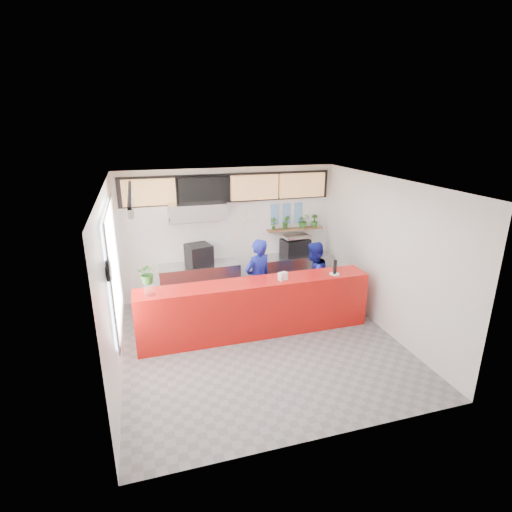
{
  "coord_description": "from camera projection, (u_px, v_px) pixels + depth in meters",
  "views": [
    {
      "loc": [
        -1.99,
        -6.29,
        3.96
      ],
      "look_at": [
        0.1,
        0.7,
        1.5
      ],
      "focal_mm": 28.0,
      "sensor_mm": 36.0,
      "label": 1
    }
  ],
  "objects": [
    {
      "name": "wall_clock_face",
      "position": [
        111.0,
        271.0,
        5.38
      ],
      "size": [
        0.02,
        0.26,
        0.26
      ],
      "primitive_type": "cylinder",
      "rotation": [
        0.0,
        1.57,
        0.0
      ],
      "color": "white",
      "rests_on": "wall_left"
    },
    {
      "name": "cream_band",
      "position": [
        229.0,
        186.0,
        8.94
      ],
      "size": [
        5.0,
        0.02,
        0.8
      ],
      "primitive_type": "cube",
      "color": "beige",
      "rests_on": "wall_back"
    },
    {
      "name": "photo_frame_e",
      "position": [
        287.0,
        219.0,
        9.59
      ],
      "size": [
        0.2,
        0.02,
        0.25
      ],
      "primitive_type": "cube",
      "color": "#598CBF",
      "rests_on": "wall_back"
    },
    {
      "name": "dec_plate_c",
      "position": [
        236.0,
        235.0,
        9.33
      ],
      "size": [
        0.24,
        0.03,
        0.24
      ],
      "primitive_type": "cylinder",
      "rotation": [
        1.57,
        0.0,
        0.0
      ],
      "color": "silver",
      "rests_on": "wall_back"
    },
    {
      "name": "staff_center",
      "position": [
        258.0,
        280.0,
        8.2
      ],
      "size": [
        0.74,
        0.62,
        1.74
      ],
      "primitive_type": "imported",
      "rotation": [
        0.0,
        0.0,
        3.5
      ],
      "color": "navy",
      "rests_on": "ground"
    },
    {
      "name": "herb_b",
      "position": [
        286.0,
        222.0,
        9.52
      ],
      "size": [
        0.22,
        0.2,
        0.34
      ],
      "primitive_type": "imported",
      "rotation": [
        0.0,
        0.0,
        -0.31
      ],
      "color": "#295E21",
      "rests_on": "herb_shelf"
    },
    {
      "name": "dec_plate_d",
      "position": [
        251.0,
        215.0,
        9.28
      ],
      "size": [
        0.24,
        0.03,
        0.24
      ],
      "primitive_type": "cylinder",
      "rotation": [
        1.57,
        0.0,
        0.0
      ],
      "color": "silver",
      "rests_on": "wall_back"
    },
    {
      "name": "staff_right",
      "position": [
        313.0,
        278.0,
        8.53
      ],
      "size": [
        0.97,
        0.91,
        1.58
      ],
      "primitive_type": "imported",
      "rotation": [
        0.0,
        0.0,
        3.68
      ],
      "color": "navy",
      "rests_on": "ground"
    },
    {
      "name": "ceiling",
      "position": [
        262.0,
        183.0,
        6.55
      ],
      "size": [
        5.0,
        5.0,
        0.0
      ],
      "primitive_type": "plane",
      "rotation": [
        3.14,
        0.0,
        0.0
      ],
      "color": "silver"
    },
    {
      "name": "floor",
      "position": [
        262.0,
        343.0,
        7.51
      ],
      "size": [
        5.0,
        5.0,
        0.0
      ],
      "primitive_type": "plane",
      "color": "slate",
      "rests_on": "ground"
    },
    {
      "name": "extraction_hood",
      "position": [
        197.0,
        211.0,
        8.56
      ],
      "size": [
        1.2,
        0.7,
        0.35
      ],
      "primitive_type": "cube",
      "color": "#B2B5BA",
      "rests_on": "ceiling"
    },
    {
      "name": "photo_frame_b",
      "position": [
        287.0,
        208.0,
        9.51
      ],
      "size": [
        0.2,
        0.02,
        0.25
      ],
      "primitive_type": "cube",
      "color": "#598CBF",
      "rests_on": "wall_back"
    },
    {
      "name": "menu_board_mid_right",
      "position": [
        255.0,
        187.0,
        9.01
      ],
      "size": [
        1.1,
        0.1,
        0.55
      ],
      "primitive_type": "cube",
      "color": "tan",
      "rests_on": "wall_back"
    },
    {
      "name": "espresso_machine",
      "position": [
        295.0,
        247.0,
        9.57
      ],
      "size": [
        0.69,
        0.54,
        0.4
      ],
      "primitive_type": "cube",
      "rotation": [
        0.0,
        0.0,
        0.15
      ],
      "color": "black",
      "rests_on": "right_bench"
    },
    {
      "name": "pepper_mill",
      "position": [
        335.0,
        267.0,
        7.83
      ],
      "size": [
        0.07,
        0.07,
        0.28
      ],
      "primitive_type": "cylinder",
      "rotation": [
        0.0,
        0.0,
        -0.02
      ],
      "color": "black",
      "rests_on": "white_plate"
    },
    {
      "name": "photo_frame_c",
      "position": [
        298.0,
        208.0,
        9.59
      ],
      "size": [
        0.2,
        0.02,
        0.25
      ],
      "primitive_type": "cube",
      "color": "#598CBF",
      "rests_on": "wall_back"
    },
    {
      "name": "hood_lip",
      "position": [
        197.0,
        220.0,
        8.62
      ],
      "size": [
        1.2,
        0.69,
        0.31
      ],
      "primitive_type": "cube",
      "rotation": [
        -0.35,
        0.0,
        0.0
      ],
      "color": "#B2B5BA",
      "rests_on": "ceiling"
    },
    {
      "name": "menu_board_mid_left",
      "position": [
        204.0,
        190.0,
        8.7
      ],
      "size": [
        1.1,
        0.1,
        0.55
      ],
      "primitive_type": "cube",
      "color": "black",
      "rests_on": "wall_back"
    },
    {
      "name": "track_rail",
      "position": [
        129.0,
        193.0,
        6.0
      ],
      "size": [
        0.05,
        2.4,
        0.04
      ],
      "primitive_type": "cube",
      "color": "black",
      "rests_on": "ceiling"
    },
    {
      "name": "panini_oven",
      "position": [
        199.0,
        255.0,
        8.93
      ],
      "size": [
        0.62,
        0.62,
        0.46
      ],
      "primitive_type": "cube",
      "rotation": [
        0.0,
        0.0,
        0.24
      ],
      "color": "black",
      "rests_on": "prep_bench"
    },
    {
      "name": "white_plate",
      "position": [
        335.0,
        274.0,
        7.87
      ],
      "size": [
        0.21,
        0.21,
        0.01
      ],
      "primitive_type": "cylinder",
      "rotation": [
        0.0,
        0.0,
        -0.06
      ],
      "color": "silver",
      "rests_on": "service_counter"
    },
    {
      "name": "right_bench",
      "position": [
        293.0,
        273.0,
        9.77
      ],
      "size": [
        1.8,
        0.6,
        0.9
      ],
      "primitive_type": "cube",
      "color": "#B2B5BA",
      "rests_on": "ground"
    },
    {
      "name": "menu_board_far_left",
      "position": [
        149.0,
        192.0,
        8.38
      ],
      "size": [
        1.1,
        0.1,
        0.55
      ],
      "primitive_type": "cube",
      "color": "tan",
      "rests_on": "wall_back"
    },
    {
      "name": "herb_shelf",
      "position": [
        295.0,
        229.0,
        9.65
      ],
      "size": [
        1.4,
        0.18,
        0.04
      ],
      "primitive_type": "cube",
      "color": "brown",
      "rests_on": "wall_back"
    },
    {
      "name": "window_frame",
      "position": [
        115.0,
        266.0,
        6.58
      ],
      "size": [
        0.03,
        2.3,
        2.0
      ],
      "primitive_type": "cube",
      "color": "#B2B5BA",
      "rests_on": "wall_left"
    },
    {
      "name": "herb_c",
      "position": [
        303.0,
        221.0,
        9.64
      ],
      "size": [
        0.35,
        0.32,
        0.34
      ],
      "primitive_type": "imported",
      "rotation": [
        0.0,
        0.0,
        0.2
      ],
      "color": "#295E21",
      "rests_on": "herb_shelf"
    },
    {
      "name": "dec_plate_b",
      "position": [
        249.0,
        226.0,
        9.35
      ],
      "size": [
        0.24,
        0.03,
        0.24
      ],
      "primitive_type": "cylinder",
      "rotation": [
        1.57,
        0.0,
        0.0
      ],
      "color": "silver",
      "rests_on": "wall_back"
    },
    {
      "name": "photo_frame_f",
      "position": [
        298.0,
        218.0,
        9.67
      ],
      "size": [
        0.2,
        0.02,
        0.25
      ],
      "primitive_type": "cube",
      "color": "#598CBF",
      "rests_on": "wall_back"
    },
    {
      "name": "herb_a",
      "position": [
        273.0,
        224.0,
        9.44
      ],
      "size": [
        0.19,
        0.16,
        0.3
      ],
      "primitive_type": "imported",
      "rotation": [
        0.0,
        0.0,
        -0.39
      ],
      "color": "#295E21",
      "rests_on": "herb_shelf"
    },
    {
      "name": "basil_vase",
      "position": [
        148.0,
        273.0,
        6.8
      ],
      "size": [
        0.34,
        0.29,
        0.38
      ],
      "primitive_type": "imported",
      "rotation": [
        0.0,
        0.0,
        -0.0
      ],
      "color": "#295E21",
      "rests_on": "glass_vase"
    },
    {
      "name": "wall_right",
      "position": [
        385.0,
        256.0,
        7.71
      ],
      "size": [
        0.0,
        5.0,
        5.0
      ],
      "primitive_type": "plane",
      "rotation": [
        1.57,
        0.0,
        -1.57
      ],
      "color": "white",
      "rests_on": "ground"
    },
    {
      "name": "glass_vase",
      "position": [
        149.0,
        289.0,
        6.9
      ],
      "size": [
        0.24,
        0.24,
        0.23
      ],
      "primitive_type": "cylinder",
      "rotation": [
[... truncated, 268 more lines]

